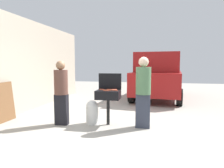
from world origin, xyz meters
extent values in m
plane|color=#9E998E|center=(0.00, 0.00, 0.00)|extent=(24.00, 24.00, 0.00)
cube|color=#B2A893|center=(-3.18, 1.00, 1.51)|extent=(0.24, 8.00, 3.02)
cylinder|color=black|center=(-0.13, -0.06, 0.33)|extent=(0.08, 0.08, 0.67)
cube|color=black|center=(-0.13, -0.06, 0.78)|extent=(0.60, 0.44, 0.22)
cube|color=black|center=(-0.13, 0.16, 1.10)|extent=(0.60, 0.05, 0.42)
cylinder|color=#C6593D|center=(0.00, -0.03, 0.90)|extent=(0.13, 0.04, 0.03)
cylinder|color=#AD4228|center=(-0.11, -0.14, 0.90)|extent=(0.13, 0.03, 0.03)
cylinder|color=#B74C33|center=(-0.30, -0.04, 0.90)|extent=(0.13, 0.03, 0.03)
cylinder|color=#C6593D|center=(0.03, -0.07, 0.90)|extent=(0.13, 0.03, 0.03)
cylinder|color=#B74C33|center=(0.01, 0.04, 0.90)|extent=(0.13, 0.04, 0.03)
cylinder|color=#B74C33|center=(0.06, -0.12, 0.90)|extent=(0.13, 0.04, 0.03)
cylinder|color=#B74C33|center=(-0.16, -0.20, 0.90)|extent=(0.13, 0.03, 0.03)
cylinder|color=#AD4228|center=(-0.11, 0.02, 0.90)|extent=(0.13, 0.03, 0.03)
cylinder|color=silver|center=(-0.55, -0.08, 0.23)|extent=(0.32, 0.32, 0.46)
sphere|color=silver|center=(-0.55, -0.08, 0.46)|extent=(0.31, 0.31, 0.31)
cube|color=black|center=(-1.30, -0.29, 0.39)|extent=(0.33, 0.18, 0.78)
cylinder|color=brown|center=(-1.30, -0.29, 1.09)|extent=(0.34, 0.34, 0.62)
sphere|color=#936B4C|center=(-1.30, -0.29, 1.52)|extent=(0.23, 0.23, 0.23)
cube|color=#333847|center=(0.75, -0.12, 0.41)|extent=(0.34, 0.19, 0.83)
cylinder|color=#4C724C|center=(0.75, -0.12, 1.15)|extent=(0.36, 0.36, 0.65)
sphere|color=beige|center=(0.75, -0.12, 1.60)|extent=(0.24, 0.24, 0.24)
cube|color=maroon|center=(1.21, 4.40, 0.77)|extent=(2.35, 4.58, 0.90)
cube|color=maroon|center=(1.19, 4.20, 1.62)|extent=(2.02, 2.77, 0.80)
cylinder|color=black|center=(1.95, 2.77, 0.32)|extent=(0.29, 0.66, 0.64)
cylinder|color=black|center=(0.15, 2.96, 0.32)|extent=(0.29, 0.66, 0.64)
cylinder|color=black|center=(2.27, 5.84, 0.32)|extent=(0.29, 0.66, 0.64)
cylinder|color=black|center=(0.48, 6.03, 0.32)|extent=(0.29, 0.66, 0.64)
cube|color=brown|center=(-2.93, -0.44, 0.53)|extent=(0.13, 0.90, 1.06)
camera|label=1|loc=(0.99, -4.98, 1.55)|focal=32.32mm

